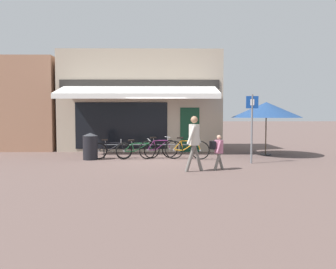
# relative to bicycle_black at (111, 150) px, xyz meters

# --- Properties ---
(ground_plane) EXTENTS (160.00, 160.00, 0.00)m
(ground_plane) POSITION_rel_bicycle_black_xyz_m (1.77, -0.15, -0.35)
(ground_plane) COLOR brown
(shop_front) EXTENTS (7.88, 4.78, 4.85)m
(shop_front) POSITION_rel_bicycle_black_xyz_m (0.95, 3.93, 2.07)
(shop_front) COLOR tan
(shop_front) RESTS_ON ground_plane
(neighbour_building) EXTENTS (5.04, 4.00, 4.56)m
(neighbour_building) POSITION_rel_bicycle_black_xyz_m (-5.70, 4.46, 1.92)
(neighbour_building) COLOR #9E7056
(neighbour_building) RESTS_ON ground_plane
(bike_rack_rail) EXTENTS (3.66, 0.04, 0.57)m
(bike_rack_rail) POSITION_rel_bicycle_black_xyz_m (1.46, 0.17, 0.12)
(bike_rack_rail) COLOR #47494F
(bike_rack_rail) RESTS_ON ground_plane
(bicycle_black) EXTENTS (1.62, 0.52, 0.79)m
(bicycle_black) POSITION_rel_bicycle_black_xyz_m (0.00, 0.00, 0.00)
(bicycle_black) COLOR black
(bicycle_black) RESTS_ON ground_plane
(bicycle_green) EXTENTS (1.74, 0.62, 0.81)m
(bicycle_green) POSITION_rel_bicycle_black_xyz_m (1.07, -0.07, -0.00)
(bicycle_green) COLOR black
(bicycle_green) RESTS_ON ground_plane
(bicycle_purple) EXTENTS (1.58, 0.80, 0.88)m
(bicycle_purple) POSITION_rel_bicycle_black_xyz_m (1.90, 0.11, 0.04)
(bicycle_purple) COLOR black
(bicycle_purple) RESTS_ON ground_plane
(bicycle_orange) EXTENTS (1.78, 0.57, 0.90)m
(bicycle_orange) POSITION_rel_bicycle_black_xyz_m (3.01, -0.17, 0.04)
(bicycle_orange) COLOR black
(bicycle_orange) RESTS_ON ground_plane
(pedestrian_adult) EXTENTS (0.59, 0.50, 1.73)m
(pedestrian_adult) POSITION_rel_bicycle_black_xyz_m (3.04, -2.94, 0.70)
(pedestrian_adult) COLOR slate
(pedestrian_adult) RESTS_ON ground_plane
(pedestrian_child) EXTENTS (0.49, 0.50, 1.13)m
(pedestrian_child) POSITION_rel_bicycle_black_xyz_m (3.83, -2.65, 0.34)
(pedestrian_child) COLOR slate
(pedestrian_child) RESTS_ON ground_plane
(litter_bin) EXTENTS (0.58, 0.58, 1.05)m
(litter_bin) POSITION_rel_bicycle_black_xyz_m (-0.78, -0.21, 0.17)
(litter_bin) COLOR black
(litter_bin) RESTS_ON ground_plane
(parking_sign) EXTENTS (0.44, 0.07, 2.49)m
(parking_sign) POSITION_rel_bicycle_black_xyz_m (5.27, -1.28, 1.16)
(parking_sign) COLOR slate
(parking_sign) RESTS_ON ground_plane
(cafe_parasol) EXTENTS (2.97, 2.97, 2.31)m
(cafe_parasol) POSITION_rel_bicycle_black_xyz_m (6.51, 1.06, 1.61)
(cafe_parasol) COLOR #4C3D2D
(cafe_parasol) RESTS_ON ground_plane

